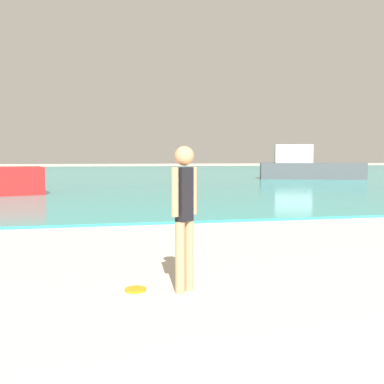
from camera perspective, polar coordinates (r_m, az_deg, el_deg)
water at (r=39.06m, az=-9.71°, el=2.42°), size 160.00×60.00×0.06m
person_standing at (r=4.52m, az=-1.01°, el=-2.32°), size 0.30×0.23×1.52m
frisbee at (r=4.77m, az=-7.35°, el=-12.47°), size 0.23×0.23×0.03m
boat_far at (r=28.60m, az=14.74°, el=3.15°), size 6.63×3.96×2.15m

